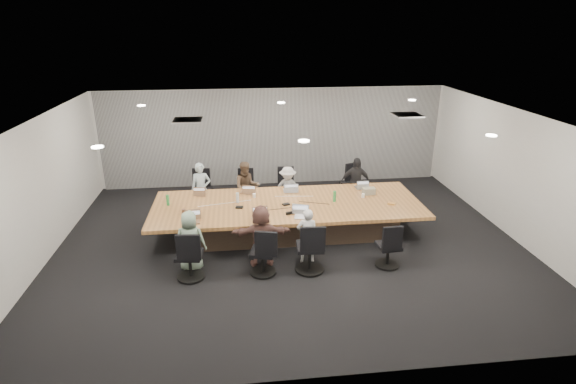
{
  "coord_description": "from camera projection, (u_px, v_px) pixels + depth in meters",
  "views": [
    {
      "loc": [
        -1.07,
        -8.76,
        4.59
      ],
      "look_at": [
        0.0,
        0.4,
        1.05
      ],
      "focal_mm": 28.0,
      "sensor_mm": 36.0,
      "label": 1
    }
  ],
  "objects": [
    {
      "name": "mic_right",
      "position": [
        286.0,
        204.0,
        9.99
      ],
      "size": [
        0.18,
        0.15,
        0.03
      ],
      "primitive_type": "cube",
      "rotation": [
        0.0,
        0.0,
        0.34
      ],
      "color": "black",
      "rests_on": "conference_table"
    },
    {
      "name": "person_1",
      "position": [
        247.0,
        187.0,
        11.26
      ],
      "size": [
        0.69,
        0.56,
        1.32
      ],
      "primitive_type": "imported",
      "rotation": [
        0.0,
        0.0,
        6.38
      ],
      "color": "brown",
      "rests_on": "ground"
    },
    {
      "name": "person_2",
      "position": [
        288.0,
        189.0,
        11.4
      ],
      "size": [
        0.75,
        0.43,
        1.16
      ],
      "primitive_type": "imported",
      "rotation": [
        0.0,
        0.0,
        6.28
      ],
      "color": "#ABABAB",
      "rests_on": "ground"
    },
    {
      "name": "bottle_green_right",
      "position": [
        335.0,
        196.0,
        10.14
      ],
      "size": [
        0.09,
        0.09,
        0.25
      ],
      "primitive_type": "cylinder",
      "rotation": [
        0.0,
        0.0,
        -0.26
      ],
      "color": "#2E893F",
      "rests_on": "conference_table"
    },
    {
      "name": "person_0",
      "position": [
        201.0,
        189.0,
        11.14
      ],
      "size": [
        0.48,
        0.32,
        1.33
      ],
      "primitive_type": "imported",
      "rotation": [
        0.0,
        0.0,
        6.28
      ],
      "color": "#A4BAC3",
      "rests_on": "ground"
    },
    {
      "name": "bottle_clear",
      "position": [
        238.0,
        198.0,
        10.08
      ],
      "size": [
        0.08,
        0.08,
        0.23
      ],
      "primitive_type": "cylinder",
      "rotation": [
        0.0,
        0.0,
        0.15
      ],
      "color": "silver",
      "rests_on": "conference_table"
    },
    {
      "name": "cup_white_far",
      "position": [
        254.0,
        195.0,
        10.4
      ],
      "size": [
        0.09,
        0.09,
        0.09
      ],
      "primitive_type": "cylinder",
      "rotation": [
        0.0,
        0.0,
        -0.2
      ],
      "color": "white",
      "rests_on": "conference_table"
    },
    {
      "name": "bottle_green_left",
      "position": [
        168.0,
        200.0,
        9.94
      ],
      "size": [
        0.08,
        0.08,
        0.24
      ],
      "primitive_type": "cylinder",
      "rotation": [
        0.0,
        0.0,
        -0.31
      ],
      "color": "#2E893F",
      "rests_on": "conference_table"
    },
    {
      "name": "mug_brown",
      "position": [
        184.0,
        212.0,
        9.52
      ],
      "size": [
        0.1,
        0.1,
        0.1
      ],
      "primitive_type": "cylinder",
      "rotation": [
        0.0,
        0.0,
        -0.31
      ],
      "color": "brown",
      "rests_on": "conference_table"
    },
    {
      "name": "person_4",
      "position": [
        190.0,
        241.0,
        8.65
      ],
      "size": [
        0.64,
        0.47,
        1.22
      ],
      "primitive_type": "imported",
      "rotation": [
        0.0,
        0.0,
        3.0
      ],
      "color": "gray",
      "rests_on": "ground"
    },
    {
      "name": "mic_left",
      "position": [
        239.0,
        207.0,
        9.82
      ],
      "size": [
        0.17,
        0.13,
        0.03
      ],
      "primitive_type": "cube",
      "rotation": [
        0.0,
        0.0,
        -0.17
      ],
      "color": "black",
      "rests_on": "conference_table"
    },
    {
      "name": "wall_right",
      "position": [
        514.0,
        174.0,
        9.92
      ],
      "size": [
        0.0,
        8.0,
        2.8
      ],
      "primitive_type": "cube",
      "rotation": [
        1.57,
        0.0,
        -1.57
      ],
      "color": "beige",
      "rests_on": "ground"
    },
    {
      "name": "ceiling",
      "position": [
        290.0,
        117.0,
        8.87
      ],
      "size": [
        10.0,
        8.0,
        0.0
      ],
      "primitive_type": "cube",
      "color": "white",
      "rests_on": "wall_back"
    },
    {
      "name": "wall_back",
      "position": [
        274.0,
        137.0,
        13.09
      ],
      "size": [
        10.0,
        0.0,
        2.8
      ],
      "primitive_type": "cube",
      "rotation": [
        1.57,
        0.0,
        0.0
      ],
      "color": "beige",
      "rests_on": "ground"
    },
    {
      "name": "laptop_5",
      "position": [
        260.0,
        219.0,
        9.26
      ],
      "size": [
        0.36,
        0.26,
        0.02
      ],
      "primitive_type": "cube",
      "rotation": [
        0.0,
        0.0,
        0.11
      ],
      "color": "#8C6647",
      "rests_on": "conference_table"
    },
    {
      "name": "laptop_3",
      "position": [
        361.0,
        187.0,
        11.02
      ],
      "size": [
        0.3,
        0.21,
        0.02
      ],
      "primitive_type": "cube",
      "rotation": [
        0.0,
        0.0,
        3.15
      ],
      "color": "#B2B2B7",
      "rests_on": "conference_table"
    },
    {
      "name": "chair_4",
      "position": [
        190.0,
        259.0,
        8.4
      ],
      "size": [
        0.61,
        0.61,
        0.82
      ],
      "primitive_type": null,
      "rotation": [
        0.0,
        0.0,
        -0.11
      ],
      "color": "black",
      "rests_on": "ground"
    },
    {
      "name": "chair_5",
      "position": [
        263.0,
        255.0,
        8.55
      ],
      "size": [
        0.64,
        0.64,
        0.78
      ],
      "primitive_type": null,
      "rotation": [
        0.0,
        0.0,
        -0.25
      ],
      "color": "black",
      "rests_on": "ground"
    },
    {
      "name": "curtain",
      "position": [
        274.0,
        138.0,
        13.01
      ],
      "size": [
        9.8,
        0.04,
        2.8
      ],
      "primitive_type": "cube",
      "color": "gray",
      "rests_on": "ground"
    },
    {
      "name": "chair_7",
      "position": [
        388.0,
        249.0,
        8.83
      ],
      "size": [
        0.54,
        0.54,
        0.74
      ],
      "primitive_type": null,
      "rotation": [
        0.0,
        0.0,
        0.09
      ],
      "color": "black",
      "rests_on": "ground"
    },
    {
      "name": "chair_2",
      "position": [
        286.0,
        191.0,
        11.8
      ],
      "size": [
        0.54,
        0.54,
        0.78
      ],
      "primitive_type": null,
      "rotation": [
        0.0,
        0.0,
        3.17
      ],
      "color": "black",
      "rests_on": "ground"
    },
    {
      "name": "snack_packet",
      "position": [
        392.0,
        204.0,
        10.01
      ],
      "size": [
        0.19,
        0.18,
        0.04
      ],
      "primitive_type": "cube",
      "rotation": [
        0.0,
        0.0,
        -0.55
      ],
      "color": "#C98134",
      "rests_on": "conference_table"
    },
    {
      "name": "cup_white_near",
      "position": [
        363.0,
        196.0,
        10.4
      ],
      "size": [
        0.08,
        0.08,
        0.09
      ],
      "primitive_type": "cylinder",
      "rotation": [
        0.0,
        0.0,
        0.07
      ],
      "color": "white",
      "rests_on": "conference_table"
    },
    {
      "name": "person_5",
      "position": [
        261.0,
        236.0,
        8.79
      ],
      "size": [
        1.19,
        0.4,
        1.27
      ],
      "primitive_type": "imported",
      "rotation": [
        0.0,
        0.0,
        3.12
      ],
      "color": "brown",
      "rests_on": "ground"
    },
    {
      "name": "chair_1",
      "position": [
        247.0,
        193.0,
        11.69
      ],
      "size": [
        0.53,
        0.53,
        0.77
      ],
      "primitive_type": null,
      "rotation": [
        0.0,
        0.0,
        3.12
      ],
      "color": "black",
      "rests_on": "ground"
    },
    {
      "name": "person_6",
      "position": [
        307.0,
        236.0,
        8.91
      ],
      "size": [
        0.45,
        0.32,
        1.16
      ],
      "primitive_type": "imported",
      "rotation": [
        0.0,
        0.0,
        3.04
      ],
      "color": "silver",
      "rests_on": "ground"
    },
    {
      "name": "chair_0",
      "position": [
        203.0,
        193.0,
        11.55
      ],
      "size": [
        0.62,
        0.62,
        0.84
      ],
      "primitive_type": null,
      "rotation": [
        0.0,
        0.0,
        3.03
      ],
      "color": "black",
      "rests_on": "ground"
    },
    {
      "name": "laptop_0",
      "position": [
        200.0,
        194.0,
        10.6
      ],
      "size": [
        0.3,
        0.22,
        0.02
      ],
      "primitive_type": "cube",
      "rotation": [
        0.0,
        0.0,
        3.04
      ],
      "color": "#8C6647",
      "rests_on": "conference_table"
    },
    {
      "name": "laptop_6",
      "position": [
        303.0,
        217.0,
        9.36
      ],
      "size": [
        0.4,
        0.32,
        0.02
      ],
      "primitive_type": "cube",
      "rotation": [
        0.0,
        0.0,
        -0.21
      ],
      "color": "#B2B2B7",
      "rests_on": "conference_table"
    },
    {
      "name": "laptop_2",
      "position": [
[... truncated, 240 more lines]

